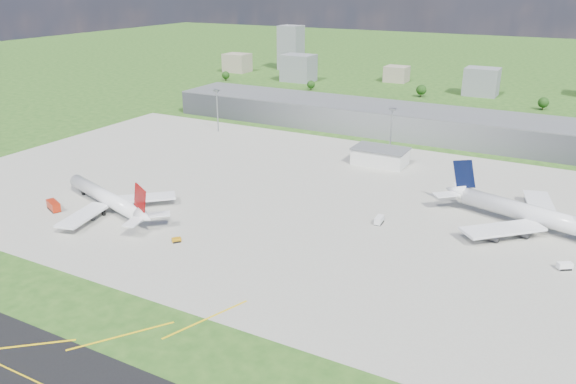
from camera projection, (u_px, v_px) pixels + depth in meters
The scene contains 21 objects.
ground at pixel (392, 139), 330.41m from camera, with size 1400.00×1400.00×0.00m, color #264E18.
apron at pixel (331, 203), 235.48m from camera, with size 360.00×190.00×0.08m, color gray.
terminal at pixel (401, 121), 340.08m from camera, with size 300.00×42.00×15.00m, color slate.
ops_building at pixel (380, 157), 283.42m from camera, with size 26.00×16.00×8.00m, color silver.
mast_west at pixel (217, 103), 339.71m from camera, with size 3.50×2.00×25.90m.
mast_center at pixel (392, 124), 290.88m from camera, with size 3.50×2.00×25.90m.
airliner_red_twin at pixel (109, 199), 226.26m from camera, with size 65.06×49.54×18.31m.
airliner_blue_quad at pixel (549, 219), 205.19m from camera, with size 79.63×61.16×21.24m.
fire_truck at pixel (54, 206), 227.41m from camera, with size 9.15×6.32×3.78m.
tug_yellow at pixel (176, 240), 200.00m from camera, with size 3.55×3.70×1.66m.
van_white_near at pixel (379, 220), 215.15m from camera, with size 2.85×5.74×2.82m.
van_white_far at pixel (565, 266), 181.10m from camera, with size 5.08×4.39×2.42m.
bldg_far_w at pixel (237, 63), 564.68m from camera, with size 24.00×20.00×18.00m, color gray.
bldg_w at pixel (299, 68), 511.65m from camera, with size 28.00×22.00×24.00m, color slate.
bldg_cw at pixel (397, 74), 510.82m from camera, with size 20.00×18.00×14.00m, color gray.
bldg_c at pixel (481, 82), 449.21m from camera, with size 26.00×20.00×22.00m, color slate.
bldg_tall_w at pixel (291, 48), 575.20m from camera, with size 22.00×20.00×44.00m, color slate.
tree_far_w at pixel (226, 75), 516.03m from camera, with size 7.20×7.20×8.80m.
tree_w at pixel (311, 85), 472.09m from camera, with size 6.75×6.75×8.25m.
tree_c at pixel (421, 90), 444.13m from camera, with size 8.10×8.10×9.90m.
tree_e at pixel (543, 103), 400.19m from camera, with size 7.65×7.65×9.35m.
Camera 1 is at (97.77, -160.86, 88.10)m, focal length 35.00 mm.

